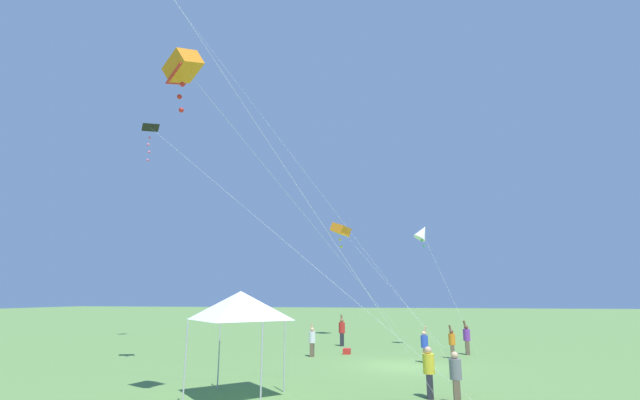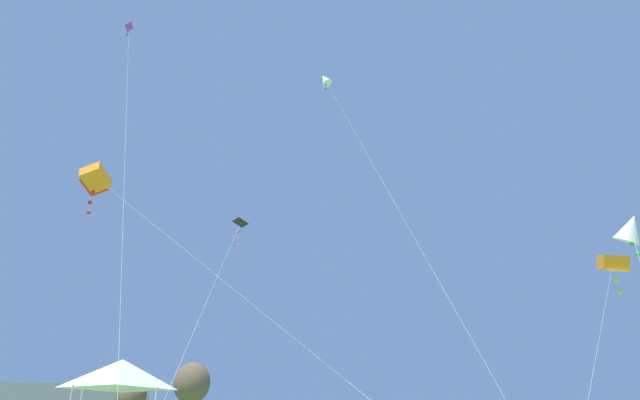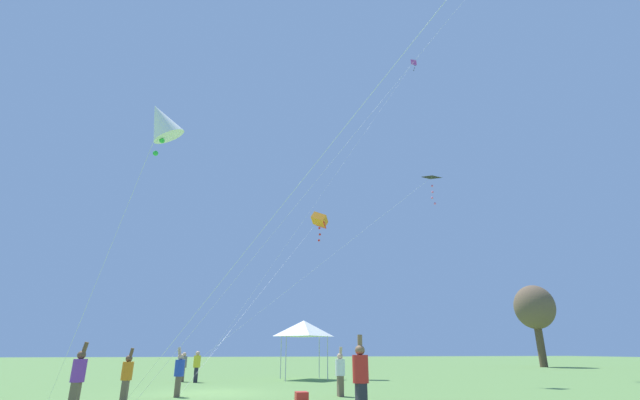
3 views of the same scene
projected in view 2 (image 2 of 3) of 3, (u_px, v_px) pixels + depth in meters
name	position (u px, v px, depth m)	size (l,w,h in m)	color
tree_near_right	(192.00, 384.00, 61.02)	(4.39, 4.39, 8.86)	brown
tree_far_right	(132.00, 397.00, 59.88)	(3.34, 3.34, 6.74)	brown
festival_tent	(121.00, 374.00, 16.58)	(2.70, 2.70, 3.36)	#B7B7BC
kite_black_delta_0	(240.00, 224.00, 27.47)	(4.25, 15.02, 11.86)	silver
kite_orange_box_1	(96.00, 179.00, 20.43)	(11.94, 8.32, 11.19)	silver
kite_white_diamond_2	(630.00, 229.00, 17.08)	(3.71, 3.25, 8.18)	silver
kite_orange_box_3	(613.00, 264.00, 25.13)	(12.58, 8.60, 9.52)	silver
kite_white_diamond_4	(325.00, 80.00, 40.43)	(1.48, 20.38, 27.68)	silver
kite_purple_delta_5	(129.00, 33.00, 33.82)	(4.65, 17.37, 27.04)	silver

